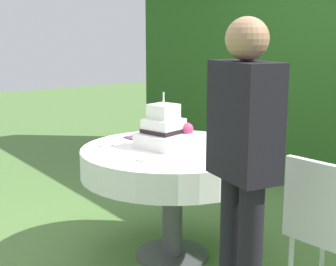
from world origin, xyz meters
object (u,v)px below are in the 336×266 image
Objects in this scene: serving_plate_near at (147,159)px; standing_person at (243,162)px; cake_table at (172,163)px; serving_plate_left at (226,143)px; garden_chair at (328,223)px; napkin_stack at (135,137)px; wedding_cake at (165,131)px; serving_plate_far at (106,145)px.

serving_plate_near is 0.81m from standing_person.
serving_plate_left is at bearing 71.55° from cake_table.
napkin_stack is at bearing -170.39° from garden_chair.
napkin_stack is at bearing 154.20° from serving_plate_near.
wedding_cake is 1.03m from standing_person.
standing_person is at bearing -10.70° from napkin_stack.
serving_plate_left is at bearing 92.34° from serving_plate_near.
serving_plate_near is 0.08× the size of standing_person.
serving_plate_far is at bearing -177.44° from serving_plate_near.
serving_plate_left is at bearing 57.90° from serving_plate_far.
cake_table is 9.88× the size of napkin_stack.
napkin_stack is (-0.53, -0.41, -0.00)m from serving_plate_left.
serving_plate_left is at bearing 170.88° from garden_chair.
cake_table is 0.36m from serving_plate_near.
cake_table is at bearing -108.45° from serving_plate_left.
wedding_cake reaches higher than napkin_stack.
wedding_cake is at bearing 165.30° from standing_person.
serving_plate_near is 0.68m from serving_plate_left.
serving_plate_near is (0.20, -0.27, -0.10)m from wedding_cake.
serving_plate_far is at bearing -122.10° from serving_plate_left.
garden_chair is (1.13, 0.25, -0.34)m from wedding_cake.
serving_plate_near is 1.09m from garden_chair.
wedding_cake is 3.46× the size of serving_plate_left.
standing_person is (-0.13, -0.51, 0.39)m from garden_chair.
standing_person is at bearing -104.55° from garden_chair.
serving_plate_near is at bearing -150.68° from garden_chair.
serving_plate_far is 0.06× the size of standing_person.
wedding_cake is 2.82× the size of serving_plate_near.
serving_plate_left is at bearing 141.26° from standing_person.
serving_plate_left reaches higher than cake_table.
serving_plate_near is 0.15× the size of garden_chair.
serving_plate_far is at bearing -178.44° from standing_person.
standing_person reaches higher than wedding_cake.
garden_chair is at bearing 12.34° from wedding_cake.
wedding_cake is 0.23× the size of standing_person.
wedding_cake reaches higher than serving_plate_far.
wedding_cake is at bearing 125.91° from serving_plate_near.
wedding_cake is 0.41m from serving_plate_far.
cake_table is at bearing 31.38° from wedding_cake.
cake_table is 3.28× the size of wedding_cake.
serving_plate_far is 0.31m from napkin_stack.
standing_person is (1.00, -0.26, 0.05)m from wedding_cake.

